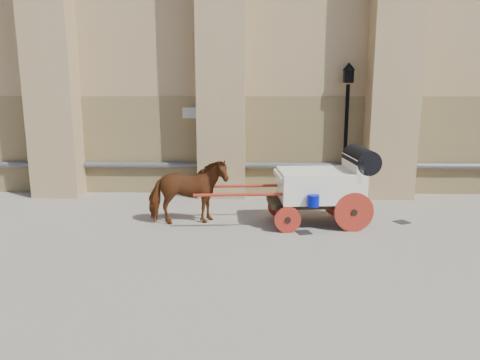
{
  "coord_description": "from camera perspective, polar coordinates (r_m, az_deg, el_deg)",
  "views": [
    {
      "loc": [
        -0.16,
        -10.31,
        3.41
      ],
      "look_at": [
        -0.39,
        0.73,
        1.1
      ],
      "focal_mm": 35.0,
      "sensor_mm": 36.0,
      "label": 1
    }
  ],
  "objects": [
    {
      "name": "carriage",
      "position": [
        11.48,
        10.42,
        -0.4
      ],
      "size": [
        4.39,
        1.64,
        1.89
      ],
      "rotation": [
        0.0,
        0.0,
        0.08
      ],
      "color": "black",
      "rests_on": "ground"
    },
    {
      "name": "horse",
      "position": [
        11.41,
        -6.37,
        -1.47
      ],
      "size": [
        2.02,
        1.22,
        1.6
      ],
      "primitive_type": "imported",
      "rotation": [
        0.0,
        0.0,
        1.77
      ],
      "color": "brown",
      "rests_on": "ground"
    },
    {
      "name": "street_lamp",
      "position": [
        14.35,
        12.82,
        6.4
      ],
      "size": [
        0.37,
        0.37,
        3.98
      ],
      "color": "black",
      "rests_on": "ground"
    },
    {
      "name": "ground",
      "position": [
        10.86,
        1.99,
        -6.48
      ],
      "size": [
        90.0,
        90.0,
        0.0
      ],
      "primitive_type": "plane",
      "color": "gray",
      "rests_on": "ground"
    },
    {
      "name": "drain_grate_far",
      "position": [
        12.33,
        19.15,
        -4.86
      ],
      "size": [
        0.42,
        0.42,
        0.01
      ],
      "primitive_type": "cube",
      "rotation": [
        0.0,
        0.0,
        0.43
      ],
      "color": "black",
      "rests_on": "ground"
    },
    {
      "name": "drain_grate_near",
      "position": [
        10.97,
        7.77,
        -6.35
      ],
      "size": [
        0.39,
        0.39,
        0.01
      ],
      "primitive_type": "cube",
      "rotation": [
        0.0,
        0.0,
        0.24
      ],
      "color": "black",
      "rests_on": "ground"
    }
  ]
}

